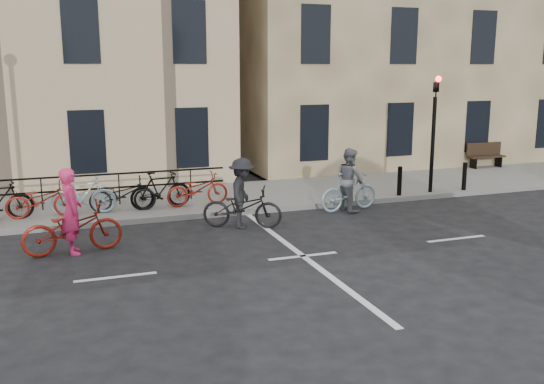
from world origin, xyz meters
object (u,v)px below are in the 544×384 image
object	(u,v)px
cyclist_dark	(242,201)
bench	(485,154)
traffic_light	(434,120)
cyclist_pink	(72,224)
cyclist_grey	(349,186)

from	to	relation	value
cyclist_dark	bench	bearing A→B (deg)	-41.55
traffic_light	cyclist_pink	size ratio (longest dim) A/B	1.75
cyclist_pink	cyclist_grey	world-z (taller)	cyclist_pink
bench	cyclist_dark	distance (m)	12.57
traffic_light	cyclist_dark	xyz separation A→B (m)	(-6.74, -1.59, -1.74)
cyclist_pink	bench	bearing A→B (deg)	-76.23
bench	cyclist_dark	xyz separation A→B (m)	(-11.54, -4.98, 0.04)
cyclist_pink	cyclist_dark	size ratio (longest dim) A/B	1.04
traffic_light	bench	xyz separation A→B (m)	(4.80, 3.39, -1.78)
cyclist_grey	bench	bearing A→B (deg)	-70.43
cyclist_pink	cyclist_grey	bearing A→B (deg)	-84.97
traffic_light	cyclist_grey	distance (m)	3.83
cyclist_pink	traffic_light	bearing A→B (deg)	-84.08
bench	cyclist_pink	size ratio (longest dim) A/B	0.72
bench	cyclist_grey	xyz separation A→B (m)	(-8.12, -4.24, 0.06)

